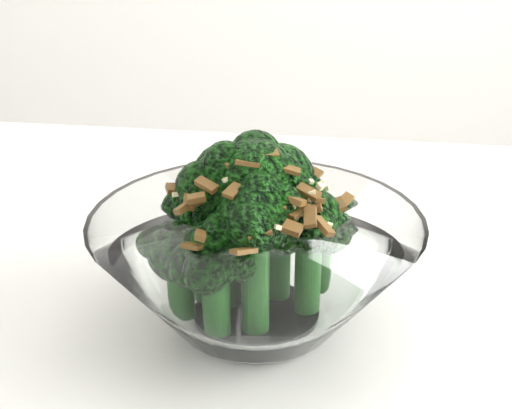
{
  "coord_description": "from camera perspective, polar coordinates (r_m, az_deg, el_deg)",
  "views": [
    {
      "loc": [
        0.03,
        -0.41,
        1.06
      ],
      "look_at": [
        0.03,
        0.05,
        0.85
      ],
      "focal_mm": 50.0,
      "sensor_mm": 36.0,
      "label": 1
    }
  ],
  "objects": [
    {
      "name": "broccoli_dish",
      "position": [
        0.52,
        -0.11,
        -4.28
      ],
      "size": [
        0.24,
        0.24,
        0.15
      ],
      "color": "white",
      "rests_on": "table"
    },
    {
      "name": "table",
      "position": [
        0.65,
        -7.93,
        -11.09
      ],
      "size": [
        1.3,
        0.95,
        0.75
      ],
      "color": "white",
      "rests_on": "ground"
    }
  ]
}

